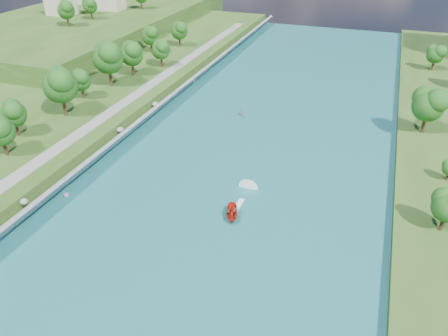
% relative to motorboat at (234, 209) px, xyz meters
% --- Properties ---
extents(ground, '(260.00, 260.00, 0.00)m').
position_rel_motorboat_xyz_m(ground, '(-3.60, -6.87, -0.87)').
color(ground, '#2D5119').
rests_on(ground, ground).
extents(river_water, '(55.00, 240.00, 0.10)m').
position_rel_motorboat_xyz_m(river_water, '(-3.60, 13.13, -0.82)').
color(river_water, '#1B6368').
rests_on(river_water, ground).
extents(berm_west, '(45.00, 240.00, 3.50)m').
position_rel_motorboat_xyz_m(berm_west, '(-53.60, 13.13, 0.88)').
color(berm_west, '#2D5119').
rests_on(berm_west, ground).
extents(ridge_west, '(60.00, 120.00, 9.00)m').
position_rel_motorboat_xyz_m(ridge_west, '(-86.10, 88.13, 3.63)').
color(ridge_west, '#2D5119').
rests_on(ridge_west, ground).
extents(riprap_bank, '(4.23, 236.00, 4.18)m').
position_rel_motorboat_xyz_m(riprap_bank, '(-29.46, 12.56, 0.94)').
color(riprap_bank, slate).
rests_on(riprap_bank, ground).
extents(riverside_path, '(3.00, 200.00, 0.10)m').
position_rel_motorboat_xyz_m(riverside_path, '(-36.10, 13.13, 2.68)').
color(riverside_path, gray).
rests_on(riverside_path, berm_west).
extents(trees_ridge, '(18.11, 39.19, 9.64)m').
position_rel_motorboat_xyz_m(trees_ridge, '(-77.60, 81.24, 12.58)').
color(trees_ridge, '#1A4612').
rests_on(trees_ridge, ridge_west).
extents(motorboat, '(3.60, 19.21, 2.06)m').
position_rel_motorboat_xyz_m(motorboat, '(0.00, 0.00, 0.00)').
color(motorboat, red).
rests_on(motorboat, river_water).
extents(raft, '(3.31, 3.40, 1.65)m').
position_rel_motorboat_xyz_m(raft, '(-10.70, 37.12, -0.40)').
color(raft, '#92949A').
rests_on(raft, river_water).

